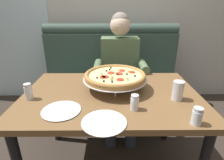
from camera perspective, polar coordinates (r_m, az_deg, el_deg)
The scene contains 13 objects.
back_wall_with_window at distance 2.65m, azimuth -0.46°, elevation 24.12°, with size 6.00×0.12×2.80m, color beige.
window_panel at distance 2.93m, azimuth -31.37°, elevation 20.98°, with size 1.10×0.02×2.80m, color white.
booth_bench at distance 2.27m, azimuth -0.39°, elevation -1.54°, with size 1.71×0.78×1.13m.
dining_table at distance 1.36m, azimuth -0.41°, elevation -7.49°, with size 1.29×0.86×0.73m.
diner_main at distance 1.91m, azimuth 2.52°, elevation 3.79°, with size 0.54×0.64×1.27m.
pizza at distance 1.34m, azimuth 0.90°, elevation 1.27°, with size 0.49×0.49×0.14m.
shaker_pepper_flakes at distance 1.34m, azimuth -25.34°, elevation -3.68°, with size 0.05×0.05×0.11m.
shaker_parmesan at distance 1.07m, azimuth 25.55°, elevation -10.76°, with size 0.06×0.06×0.10m.
shaker_oregano at distance 1.10m, azimuth 7.19°, elevation -7.48°, with size 0.05×0.05×0.10m.
plate_near_left at distance 1.00m, azimuth -2.67°, elevation -13.09°, with size 0.25×0.25×0.02m.
plate_near_right at distance 1.14m, azimuth -16.13°, elevation -9.10°, with size 0.24×0.24×0.02m.
drinking_glass at distance 1.28m, azimuth 20.31°, elevation -3.52°, with size 0.07×0.07×0.13m.
patio_chair at distance 3.56m, azimuth -21.14°, elevation 7.96°, with size 0.40×0.40×0.86m.
Camera 1 is at (0.00, -1.18, 1.31)m, focal length 28.40 mm.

